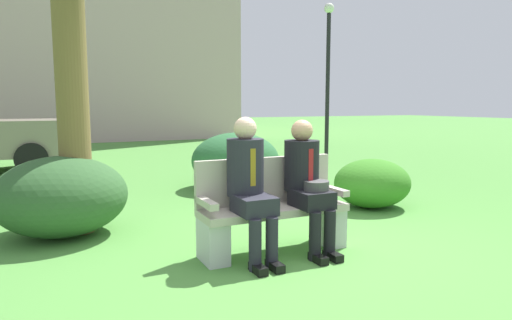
{
  "coord_description": "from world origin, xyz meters",
  "views": [
    {
      "loc": [
        -2.28,
        -3.51,
        1.42
      ],
      "look_at": [
        -0.32,
        0.61,
        0.85
      ],
      "focal_mm": 31.66,
      "sensor_mm": 36.0,
      "label": 1
    }
  ],
  "objects_px": {
    "park_bench": "(272,210)",
    "seated_man_right": "(307,179)",
    "shrub_near_bench": "(372,183)",
    "street_lamp": "(328,66)",
    "seated_man_left": "(249,181)",
    "shrub_mid_lawn": "(61,196)",
    "shrub_far_lawn": "(236,160)"
  },
  "relations": [
    {
      "from": "shrub_far_lawn",
      "to": "street_lamp",
      "type": "height_order",
      "value": "street_lamp"
    },
    {
      "from": "seated_man_left",
      "to": "shrub_mid_lawn",
      "type": "distance_m",
      "value": 2.18
    },
    {
      "from": "park_bench",
      "to": "shrub_near_bench",
      "type": "distance_m",
      "value": 2.37
    },
    {
      "from": "park_bench",
      "to": "seated_man_left",
      "type": "distance_m",
      "value": 0.45
    },
    {
      "from": "shrub_mid_lawn",
      "to": "shrub_far_lawn",
      "type": "xyz_separation_m",
      "value": [
        2.79,
        1.8,
        0.04
      ]
    },
    {
      "from": "park_bench",
      "to": "shrub_far_lawn",
      "type": "xyz_separation_m",
      "value": [
        0.99,
        3.23,
        0.07
      ]
    },
    {
      "from": "park_bench",
      "to": "street_lamp",
      "type": "relative_size",
      "value": 0.37
    },
    {
      "from": "shrub_near_bench",
      "to": "street_lamp",
      "type": "relative_size",
      "value": 0.28
    },
    {
      "from": "seated_man_right",
      "to": "shrub_far_lawn",
      "type": "height_order",
      "value": "seated_man_right"
    },
    {
      "from": "park_bench",
      "to": "seated_man_right",
      "type": "bearing_deg",
      "value": -22.37
    },
    {
      "from": "park_bench",
      "to": "shrub_mid_lawn",
      "type": "bearing_deg",
      "value": 141.74
    },
    {
      "from": "seated_man_right",
      "to": "park_bench",
      "type": "bearing_deg",
      "value": 157.63
    },
    {
      "from": "shrub_near_bench",
      "to": "seated_man_right",
      "type": "bearing_deg",
      "value": -146.38
    },
    {
      "from": "seated_man_left",
      "to": "street_lamp",
      "type": "distance_m",
      "value": 7.65
    },
    {
      "from": "park_bench",
      "to": "street_lamp",
      "type": "height_order",
      "value": "street_lamp"
    },
    {
      "from": "shrub_near_bench",
      "to": "shrub_far_lawn",
      "type": "relative_size",
      "value": 0.71
    },
    {
      "from": "park_bench",
      "to": "shrub_near_bench",
      "type": "height_order",
      "value": "park_bench"
    },
    {
      "from": "shrub_near_bench",
      "to": "shrub_mid_lawn",
      "type": "bearing_deg",
      "value": 174.84
    },
    {
      "from": "shrub_mid_lawn",
      "to": "shrub_far_lawn",
      "type": "distance_m",
      "value": 3.32
    },
    {
      "from": "seated_man_right",
      "to": "street_lamp",
      "type": "distance_m",
      "value": 7.3
    },
    {
      "from": "seated_man_left",
      "to": "shrub_mid_lawn",
      "type": "relative_size",
      "value": 0.94
    },
    {
      "from": "park_bench",
      "to": "seated_man_right",
      "type": "xyz_separation_m",
      "value": [
        0.31,
        -0.13,
        0.31
      ]
    },
    {
      "from": "seated_man_right",
      "to": "shrub_near_bench",
      "type": "height_order",
      "value": "seated_man_right"
    },
    {
      "from": "park_bench",
      "to": "seated_man_right",
      "type": "relative_size",
      "value": 1.13
    },
    {
      "from": "seated_man_left",
      "to": "seated_man_right",
      "type": "distance_m",
      "value": 0.6
    },
    {
      "from": "shrub_far_lawn",
      "to": "street_lamp",
      "type": "xyz_separation_m",
      "value": [
        3.49,
        2.41,
        1.86
      ]
    },
    {
      "from": "park_bench",
      "to": "shrub_near_bench",
      "type": "bearing_deg",
      "value": 26.83
    },
    {
      "from": "seated_man_left",
      "to": "street_lamp",
      "type": "height_order",
      "value": "street_lamp"
    },
    {
      "from": "shrub_far_lawn",
      "to": "seated_man_right",
      "type": "bearing_deg",
      "value": -101.35
    },
    {
      "from": "seated_man_left",
      "to": "street_lamp",
      "type": "bearing_deg",
      "value": 50.41
    },
    {
      "from": "seated_man_right",
      "to": "street_lamp",
      "type": "xyz_separation_m",
      "value": [
        4.16,
        5.77,
        1.62
      ]
    },
    {
      "from": "street_lamp",
      "to": "seated_man_right",
      "type": "bearing_deg",
      "value": -125.8
    }
  ]
}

